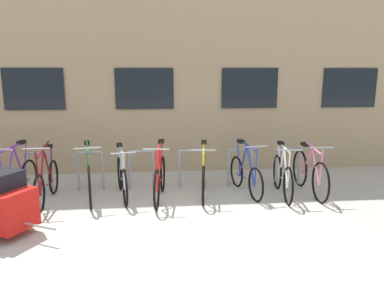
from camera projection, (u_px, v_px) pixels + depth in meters
ground_plane at (142, 226)px, 5.80m from camera, size 42.00×42.00×0.00m
storefront_building at (147, 64)px, 11.92m from camera, size 28.00×7.32×5.09m
bike_rack at (141, 166)px, 7.55m from camera, size 6.53×0.05×0.79m
bicycle_purple at (17, 180)px, 6.89m from camera, size 0.44×1.63×1.07m
bicycle_silver at (122, 177)px, 7.09m from camera, size 0.47×1.69×0.98m
bicycle_red at (160, 178)px, 6.96m from camera, size 0.44×1.76×1.07m
bicycle_white at (283, 176)px, 7.16m from camera, size 0.44×1.65×1.01m
bicycle_yellow at (204, 175)px, 7.20m from camera, size 0.44×1.76×1.01m
bicycle_blue at (246, 174)px, 7.31m from camera, size 0.44×1.58×1.03m
bicycle_maroon at (47, 182)px, 6.79m from camera, size 0.44×1.73×1.11m
bicycle_pink at (310, 173)px, 7.30m from camera, size 0.44×1.81×1.02m
bicycle_green at (89, 177)px, 7.00m from camera, size 0.49×1.79×1.07m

